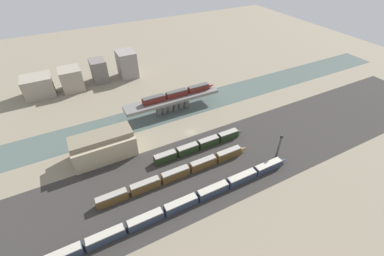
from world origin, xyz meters
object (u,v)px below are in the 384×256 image
(train_yard_near, at_px, (185,203))
(train_yard_mid, at_px, (178,173))
(warehouse_building, at_px, (103,146))
(train_yard_far, at_px, (201,145))
(signal_tower, at_px, (279,146))
(train_on_bridge, at_px, (180,93))

(train_yard_near, bearing_deg, train_yard_mid, 74.72)
(warehouse_building, bearing_deg, train_yard_far, -21.49)
(train_yard_near, xyz_separation_m, warehouse_building, (-19.84, 40.48, 3.77))
(warehouse_building, height_order, signal_tower, signal_tower)
(train_on_bridge, height_order, train_yard_far, train_on_bridge)
(train_yard_far, distance_m, warehouse_building, 43.12)
(train_yard_mid, height_order, warehouse_building, warehouse_building)
(train_yard_near, height_order, warehouse_building, warehouse_building)
(train_on_bridge, bearing_deg, warehouse_building, -157.38)
(train_yard_mid, bearing_deg, train_on_bridge, 63.90)
(train_yard_near, bearing_deg, signal_tower, 5.19)
(train_yard_mid, xyz_separation_m, signal_tower, (43.79, -9.52, 4.01))
(signal_tower, bearing_deg, train_yard_far, 143.32)
(train_yard_near, relative_size, signal_tower, 8.07)
(train_on_bridge, relative_size, train_yard_far, 0.93)
(train_on_bridge, relative_size, warehouse_building, 1.62)
(train_yard_near, relative_size, train_yard_mid, 1.45)
(train_on_bridge, height_order, signal_tower, signal_tower)
(train_yard_near, bearing_deg, warehouse_building, 116.11)
(train_yard_far, relative_size, signal_tower, 3.80)
(train_on_bridge, bearing_deg, train_yard_mid, -116.10)
(train_yard_near, bearing_deg, train_on_bridge, 66.27)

